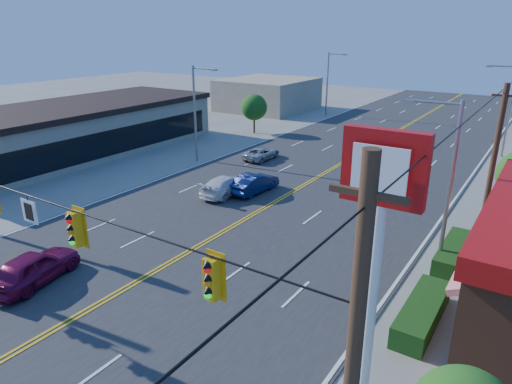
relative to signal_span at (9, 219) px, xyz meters
The scene contains 16 objects.
ground 4.89m from the signal_span, ahead, with size 160.00×160.00×0.00m, color gray.
road 20.58m from the signal_span, 89.66° to the left, with size 20.00×120.00×0.06m, color #2D2D30.
signal_span is the anchor object (origin of this frame).
kfc_pylon 11.87m from the signal_span, 19.78° to the left, with size 2.20×0.36×8.50m.
strip_mall 28.46m from the signal_span, 140.56° to the left, with size 10.40×26.40×4.40m.
streetlight_se 17.76m from the signal_span, 52.06° to the left, with size 2.55×0.25×8.00m.
streetlight_ne 39.54m from the signal_span, 73.98° to the left, with size 2.55×0.25×8.00m.
streetlight_sw 24.46m from the signal_span, 115.88° to the left, with size 2.55×0.25×8.00m.
streetlight_nw 49.17m from the signal_span, 102.54° to the left, with size 2.55×0.25×8.00m.
utility_pole_near 21.82m from the signal_span, 55.61° to the left, with size 0.28×0.28×8.40m, color #47301E.
tree_west 36.42m from the signal_span, 110.75° to the left, with size 2.80×2.80×4.20m.
bld_west_far 52.03m from the signal_span, 112.50° to the left, with size 11.00×12.00×4.20m, color tan.
car_magenta 6.05m from the signal_span, 146.51° to the left, with size 1.75×4.35×1.48m, color maroon.
car_blue 18.42m from the signal_span, 96.71° to the left, with size 1.43×4.09×1.35m, color #0D1B4F.
car_white 17.30m from the signal_span, 101.95° to the left, with size 1.81×4.44×1.29m, color white.
car_silver 26.38m from the signal_span, 103.97° to the left, with size 1.78×3.87×1.08m, color #BBBCC1.
Camera 1 is at (14.42, -7.11, 10.86)m, focal length 32.00 mm.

